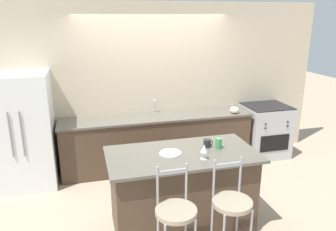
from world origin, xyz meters
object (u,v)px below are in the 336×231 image
object	(u,v)px
coffee_mug	(207,143)
dinner_plate	(170,153)
bar_stool_near	(176,221)
refrigerator	(21,131)
oven_range	(265,130)
pumpkin_decoration	(234,110)
bar_stool_far	(231,212)
tumbler_cup	(218,143)
wine_glass	(204,149)

from	to	relation	value
coffee_mug	dinner_plate	bearing A→B (deg)	-170.87
bar_stool_near	dinner_plate	distance (m)	0.85
refrigerator	oven_range	world-z (taller)	refrigerator
oven_range	pumpkin_decoration	size ratio (longest dim) A/B	6.19
refrigerator	bar_stool_far	size ratio (longest dim) A/B	1.53
tumbler_cup	bar_stool_far	bearing A→B (deg)	-102.56
bar_stool_near	refrigerator	bearing A→B (deg)	125.75
coffee_mug	refrigerator	bearing A→B (deg)	146.95
bar_stool_near	bar_stool_far	xyz separation A→B (m)	(0.58, -0.00, 0.00)
wine_glass	oven_range	bearing A→B (deg)	44.33
oven_range	pumpkin_decoration	world-z (taller)	pumpkin_decoration
refrigerator	dinner_plate	world-z (taller)	refrigerator
refrigerator	bar_stool_near	world-z (taller)	refrigerator
wine_glass	coffee_mug	size ratio (longest dim) A/B	1.42
refrigerator	pumpkin_decoration	world-z (taller)	refrigerator
dinner_plate	wine_glass	distance (m)	0.41
bar_stool_near	coffee_mug	bearing A→B (deg)	52.63
oven_range	bar_stool_far	distance (m)	3.00
refrigerator	coffee_mug	bearing A→B (deg)	-33.05
oven_range	pumpkin_decoration	bearing A→B (deg)	-166.70
tumbler_cup	wine_glass	bearing A→B (deg)	-138.63
bar_stool_far	coffee_mug	xyz separation A→B (m)	(0.05, 0.83, 0.41)
oven_range	dinner_plate	distance (m)	2.81
refrigerator	coffee_mug	world-z (taller)	refrigerator
bar_stool_near	wine_glass	size ratio (longest dim) A/B	6.40
refrigerator	wine_glass	xyz separation A→B (m)	(2.15, -1.83, 0.22)
bar_stool_far	tumbler_cup	world-z (taller)	bar_stool_far
oven_range	tumbler_cup	bearing A→B (deg)	-135.19
bar_stool_far	dinner_plate	size ratio (longest dim) A/B	4.35
refrigerator	dinner_plate	xyz separation A→B (m)	(1.84, -1.59, 0.11)
dinner_plate	pumpkin_decoration	size ratio (longest dim) A/B	1.68
oven_range	dinner_plate	bearing A→B (deg)	-143.84
dinner_plate	coffee_mug	xyz separation A→B (m)	(0.48, 0.08, 0.04)
dinner_plate	tumbler_cup	bearing A→B (deg)	0.50
bar_stool_near	oven_range	bearing A→B (deg)	44.99
oven_range	coffee_mug	size ratio (longest dim) A/B	7.70
bar_stool_near	pumpkin_decoration	xyz separation A→B (m)	(1.67, 2.22, 0.37)
bar_stool_far	bar_stool_near	bearing A→B (deg)	179.95
bar_stool_far	pumpkin_decoration	size ratio (longest dim) A/B	7.32
bar_stool_far	pumpkin_decoration	world-z (taller)	bar_stool_far
bar_stool_near	tumbler_cup	xyz separation A→B (m)	(0.75, 0.76, 0.42)
tumbler_cup	pumpkin_decoration	world-z (taller)	tumbler_cup
bar_stool_far	tumbler_cup	size ratio (longest dim) A/B	8.84
bar_stool_near	wine_glass	xyz separation A→B (m)	(0.47, 0.51, 0.48)
bar_stool_far	oven_range	bearing A→B (deg)	52.86
wine_glass	refrigerator	bearing A→B (deg)	139.69
dinner_plate	pumpkin_decoration	distance (m)	2.11
pumpkin_decoration	coffee_mug	bearing A→B (deg)	-126.77
bar_stool_far	pumpkin_decoration	distance (m)	2.50
refrigerator	bar_stool_near	bearing A→B (deg)	-54.25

